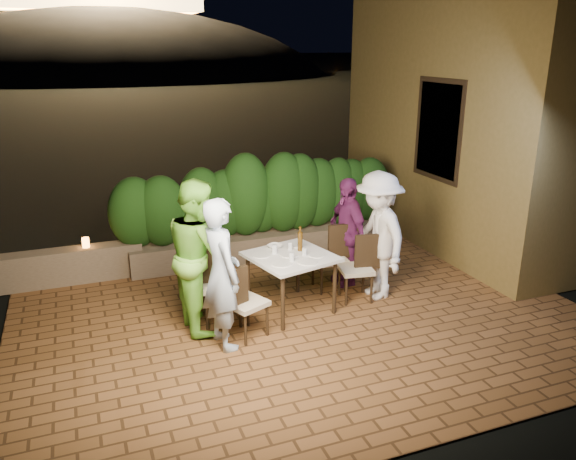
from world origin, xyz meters
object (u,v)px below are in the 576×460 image
dining_table (291,283)px  diner_green (199,255)px  chair_left_front (246,301)px  chair_left_back (222,282)px  diner_blue (222,274)px  diner_white (378,236)px  diner_purple (347,232)px  chair_right_back (329,257)px  bowl (275,246)px  parapet_lamp (86,243)px  beer_bottle (300,239)px  chair_right_front (356,268)px

dining_table → diner_green: diner_green is taller
chair_left_front → chair_left_back: size_ratio=0.85×
dining_table → diner_blue: 1.26m
diner_white → diner_purple: diner_white is taller
chair_right_back → diner_purple: (0.31, 0.10, 0.31)m
dining_table → diner_white: (1.22, -0.01, 0.48)m
bowl → parapet_lamp: size_ratio=1.34×
chair_right_back → parapet_lamp: (-3.11, 1.52, 0.11)m
chair_left_back → diner_blue: diner_blue is taller
diner_white → beer_bottle: bearing=-96.2°
chair_left_front → parapet_lamp: 2.92m
beer_bottle → diner_purple: bearing=25.8°
chair_right_front → diner_white: diner_white is taller
chair_right_back → diner_white: (0.49, -0.44, 0.40)m
diner_blue → parapet_lamp: size_ratio=12.33×
chair_left_front → chair_right_front: bearing=-9.4°
chair_left_front → parapet_lamp: (-1.65, 2.40, 0.13)m
diner_green → parapet_lamp: (-1.23, 1.94, -0.34)m
chair_right_back → diner_blue: bearing=33.1°
dining_table → chair_left_front: size_ratio=1.08×
chair_left_front → chair_left_back: (-0.17, 0.46, 0.08)m
diner_green → diner_purple: size_ratio=1.18×
diner_white → bowl: bearing=-103.5°
diner_white → chair_right_back: bearing=-132.0°
chair_left_back → diner_purple: bearing=25.6°
dining_table → diner_purple: diner_purple is taller
beer_bottle → parapet_lamp: 3.16m
diner_purple → parapet_lamp: size_ratio=10.98×
beer_bottle → diner_green: (-1.32, -0.10, -0.00)m
diner_blue → parapet_lamp: 2.85m
chair_left_front → diner_white: size_ratio=0.52×
diner_blue → diner_green: (-0.13, 0.55, 0.05)m
chair_left_front → dining_table: bearing=7.4°
chair_left_front → chair_right_back: size_ratio=0.96×
chair_right_front → diner_green: bearing=9.8°
diner_green → chair_right_back: bearing=-80.3°
parapet_lamp → diner_white: bearing=-28.6°
bowl → chair_left_front: bearing=-129.5°
dining_table → chair_left_front: bearing=-148.2°
dining_table → diner_white: size_ratio=0.56×
chair_left_back → chair_right_front: bearing=9.9°
diner_blue → diner_white: size_ratio=1.00×
dining_table → diner_purple: size_ratio=0.62×
chair_left_back → diner_green: 0.46m
chair_left_front → diner_blue: diner_blue is taller
diner_purple → chair_right_back: bearing=-73.8°
diner_blue → diner_white: diner_blue is taller
beer_bottle → diner_white: bearing=-6.5°
bowl → diner_purple: (1.14, 0.22, -0.00)m
diner_purple → parapet_lamp: diner_purple is taller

